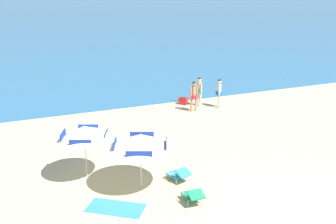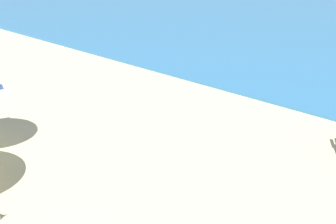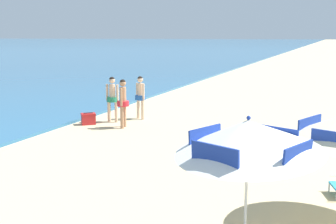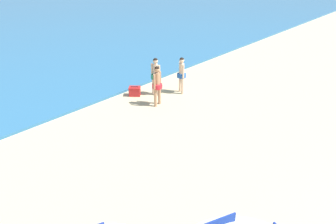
% 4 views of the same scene
% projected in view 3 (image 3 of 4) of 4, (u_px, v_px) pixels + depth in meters
% --- Properties ---
extents(beach_umbrella_striped_second, '(2.91, 2.90, 2.06)m').
position_uv_depth(beach_umbrella_striped_second, '(248.00, 137.00, 6.01)').
color(beach_umbrella_striped_second, silver).
rests_on(beach_umbrella_striped_second, ground).
extents(person_standing_near_shore, '(0.41, 0.49, 1.66)m').
position_uv_depth(person_standing_near_shore, '(112.00, 96.00, 15.64)').
color(person_standing_near_shore, beige).
rests_on(person_standing_near_shore, ground).
extents(person_standing_beside, '(0.49, 0.41, 1.67)m').
position_uv_depth(person_standing_beside, '(123.00, 100.00, 14.66)').
color(person_standing_beside, tan).
rests_on(person_standing_beside, ground).
extents(person_wading_in, '(0.40, 0.43, 1.63)m').
position_uv_depth(person_wading_in, '(140.00, 94.00, 16.21)').
color(person_wading_in, beige).
rests_on(person_wading_in, ground).
extents(cooler_box, '(0.59, 0.60, 0.43)m').
position_uv_depth(cooler_box, '(88.00, 119.00, 15.32)').
color(cooler_box, red).
rests_on(cooler_box, ground).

